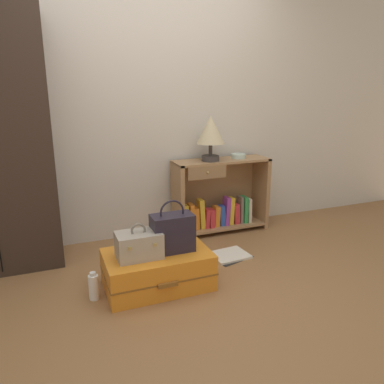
{
  "coord_description": "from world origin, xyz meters",
  "views": [
    {
      "loc": [
        -0.89,
        -1.98,
        1.41
      ],
      "look_at": [
        0.25,
        0.9,
        0.55
      ],
      "focal_mm": 35.01,
      "sensor_mm": 36.0,
      "label": 1
    }
  ],
  "objects_px": {
    "bookshelf": "(219,199)",
    "table_lamp": "(211,132)",
    "bowl": "(238,156)",
    "handbag": "(172,232)",
    "train_case": "(139,245)",
    "bottle": "(94,287)",
    "open_book_on_floor": "(229,255)",
    "suitcase_large": "(158,269)"
  },
  "relations": [
    {
      "from": "handbag",
      "to": "bottle",
      "type": "bearing_deg",
      "value": -179.74
    },
    {
      "from": "suitcase_large",
      "to": "train_case",
      "type": "height_order",
      "value": "train_case"
    },
    {
      "from": "bookshelf",
      "to": "train_case",
      "type": "bearing_deg",
      "value": -139.68
    },
    {
      "from": "table_lamp",
      "to": "suitcase_large",
      "type": "bearing_deg",
      "value": -133.62
    },
    {
      "from": "suitcase_large",
      "to": "open_book_on_floor",
      "type": "bearing_deg",
      "value": 19.33
    },
    {
      "from": "bookshelf",
      "to": "table_lamp",
      "type": "bearing_deg",
      "value": -166.38
    },
    {
      "from": "train_case",
      "to": "suitcase_large",
      "type": "bearing_deg",
      "value": 11.22
    },
    {
      "from": "open_book_on_floor",
      "to": "table_lamp",
      "type": "bearing_deg",
      "value": 83.36
    },
    {
      "from": "bookshelf",
      "to": "handbag",
      "type": "xyz_separation_m",
      "value": [
        -0.79,
        -0.86,
        0.07
      ]
    },
    {
      "from": "bookshelf",
      "to": "bowl",
      "type": "relative_size",
      "value": 6.49
    },
    {
      "from": "train_case",
      "to": "open_book_on_floor",
      "type": "height_order",
      "value": "train_case"
    },
    {
      "from": "suitcase_large",
      "to": "bottle",
      "type": "relative_size",
      "value": 3.81
    },
    {
      "from": "train_case",
      "to": "handbag",
      "type": "xyz_separation_m",
      "value": [
        0.25,
        0.02,
        0.05
      ]
    },
    {
      "from": "bottle",
      "to": "open_book_on_floor",
      "type": "height_order",
      "value": "bottle"
    },
    {
      "from": "bookshelf",
      "to": "bottle",
      "type": "relative_size",
      "value": 4.79
    },
    {
      "from": "bowl",
      "to": "handbag",
      "type": "bearing_deg",
      "value": -139.02
    },
    {
      "from": "train_case",
      "to": "open_book_on_floor",
      "type": "xyz_separation_m",
      "value": [
        0.86,
        0.28,
        -0.35
      ]
    },
    {
      "from": "bottle",
      "to": "bookshelf",
      "type": "bearing_deg",
      "value": 32.4
    },
    {
      "from": "train_case",
      "to": "bottle",
      "type": "xyz_separation_m",
      "value": [
        -0.32,
        0.02,
        -0.27
      ]
    },
    {
      "from": "train_case",
      "to": "handbag",
      "type": "height_order",
      "value": "handbag"
    },
    {
      "from": "bookshelf",
      "to": "bowl",
      "type": "height_order",
      "value": "bowl"
    },
    {
      "from": "bookshelf",
      "to": "bottle",
      "type": "xyz_separation_m",
      "value": [
        -1.36,
        -0.87,
        -0.24
      ]
    },
    {
      "from": "bowl",
      "to": "open_book_on_floor",
      "type": "bearing_deg",
      "value": -122.7
    },
    {
      "from": "table_lamp",
      "to": "train_case",
      "type": "relative_size",
      "value": 1.38
    },
    {
      "from": "suitcase_large",
      "to": "table_lamp",
      "type": "bearing_deg",
      "value": 46.38
    },
    {
      "from": "train_case",
      "to": "bottle",
      "type": "relative_size",
      "value": 1.55
    },
    {
      "from": "handbag",
      "to": "train_case",
      "type": "bearing_deg",
      "value": -175.45
    },
    {
      "from": "bowl",
      "to": "handbag",
      "type": "xyz_separation_m",
      "value": [
        -0.99,
        -0.86,
        -0.35
      ]
    },
    {
      "from": "bowl",
      "to": "train_case",
      "type": "relative_size",
      "value": 0.48
    },
    {
      "from": "suitcase_large",
      "to": "bottle",
      "type": "xyz_separation_m",
      "value": [
        -0.46,
        -0.01,
        -0.04
      ]
    },
    {
      "from": "bottle",
      "to": "bowl",
      "type": "bearing_deg",
      "value": 28.86
    },
    {
      "from": "bowl",
      "to": "bottle",
      "type": "height_order",
      "value": "bowl"
    },
    {
      "from": "train_case",
      "to": "bottle",
      "type": "distance_m",
      "value": 0.42
    },
    {
      "from": "bowl",
      "to": "bottle",
      "type": "bearing_deg",
      "value": -151.14
    },
    {
      "from": "bottle",
      "to": "open_book_on_floor",
      "type": "relative_size",
      "value": 0.51
    },
    {
      "from": "handbag",
      "to": "bottle",
      "type": "height_order",
      "value": "handbag"
    },
    {
      "from": "bowl",
      "to": "open_book_on_floor",
      "type": "relative_size",
      "value": 0.38
    },
    {
      "from": "bowl",
      "to": "bottle",
      "type": "xyz_separation_m",
      "value": [
        -1.57,
        -0.86,
        -0.66
      ]
    },
    {
      "from": "train_case",
      "to": "bottle",
      "type": "bearing_deg",
      "value": 176.89
    },
    {
      "from": "table_lamp",
      "to": "bowl",
      "type": "xyz_separation_m",
      "value": [
        0.32,
        0.03,
        -0.26
      ]
    },
    {
      "from": "bookshelf",
      "to": "train_case",
      "type": "distance_m",
      "value": 1.36
    },
    {
      "from": "bookshelf",
      "to": "suitcase_large",
      "type": "height_order",
      "value": "bookshelf"
    }
  ]
}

